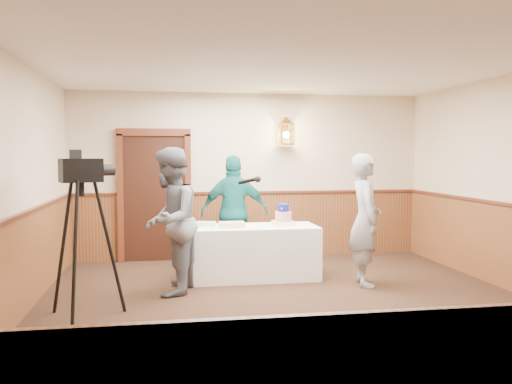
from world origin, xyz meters
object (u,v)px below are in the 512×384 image
display_table (254,252)px  baker (365,220)px  tiered_cake (283,217)px  sheet_cake_green (206,224)px  interviewer (170,221)px  sheet_cake_yellow (232,225)px  assistant_p (235,212)px  tv_camera_rig (83,247)px

display_table → baker: (1.42, -0.65, 0.51)m
display_table → tiered_cake: (0.44, 0.04, 0.49)m
tiered_cake → baker: (0.98, -0.68, 0.02)m
sheet_cake_green → baker: 2.22m
interviewer → sheet_cake_green: bearing=161.1°
sheet_cake_yellow → interviewer: 1.06m
assistant_p → sheet_cake_green: bearing=57.7°
interviewer → baker: size_ratio=1.05×
display_table → assistant_p: assistant_p is taller
sheet_cake_green → assistant_p: bearing=51.0°
sheet_cake_green → interviewer: bearing=-123.5°
sheet_cake_yellow → tv_camera_rig: 2.34m
sheet_cake_yellow → sheet_cake_green: size_ratio=1.33×
tiered_cake → tv_camera_rig: (-2.56, -1.60, -0.10)m
sheet_cake_yellow → sheet_cake_green: 0.39m
sheet_cake_yellow → interviewer: (-0.86, -0.61, 0.14)m
interviewer → display_table: bearing=134.4°
assistant_p → tiered_cake: bearing=140.0°
sheet_cake_yellow → baker: (1.74, -0.58, 0.10)m
sheet_cake_yellow → interviewer: interviewer is taller
tiered_cake → assistant_p: (-0.62, 0.66, 0.01)m
interviewer → tv_camera_rig: interviewer is taller
display_table → sheet_cake_green: bearing=171.9°
baker → sheet_cake_yellow: bearing=79.9°
interviewer → baker: interviewer is taller
sheet_cake_green → assistant_p: (0.49, 0.60, 0.10)m
tiered_cake → interviewer: size_ratio=0.16×
sheet_cake_green → display_table: bearing=-8.1°
display_table → interviewer: (-1.18, -0.68, 0.55)m
tiered_cake → sheet_cake_yellow: 0.77m
display_table → sheet_cake_green: (-0.67, 0.10, 0.41)m
interviewer → tv_camera_rig: size_ratio=1.08×
sheet_cake_yellow → interviewer: size_ratio=0.19×
tiered_cake → tv_camera_rig: bearing=-147.9°
sheet_cake_green → assistant_p: 0.78m
interviewer → assistant_p: bearing=158.6°
display_table → sheet_cake_yellow: bearing=-167.9°
tiered_cake → sheet_cake_yellow: tiered_cake is taller
sheet_cake_green → baker: bearing=-19.5°
baker → assistant_p: size_ratio=1.01×
assistant_p → baker: bearing=146.7°
tv_camera_rig → display_table: bearing=13.4°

